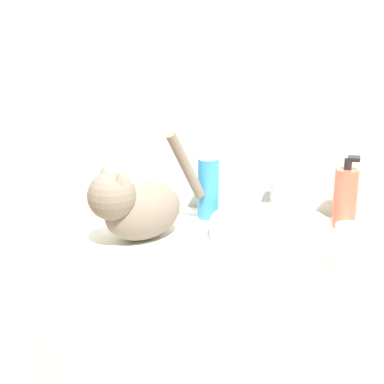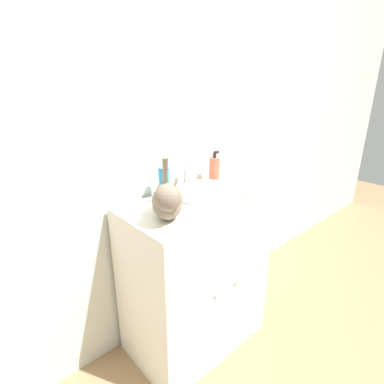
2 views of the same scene
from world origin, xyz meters
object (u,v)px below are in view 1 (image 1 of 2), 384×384
soap_bottle (345,197)px  cat (136,205)px  spray_bottle (208,183)px  cup (349,248)px

soap_bottle → cat: bearing=-157.4°
soap_bottle → spray_bottle: size_ratio=0.96×
spray_bottle → cat: bearing=-123.9°
spray_bottle → cup: size_ratio=1.94×
spray_bottle → soap_bottle: bearing=0.2°
soap_bottle → cup: (-0.01, -0.29, -0.03)m
soap_bottle → spray_bottle: 0.37m
cup → cat: bearing=171.5°
cat → soap_bottle: 0.56m
cat → cup: cat is taller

